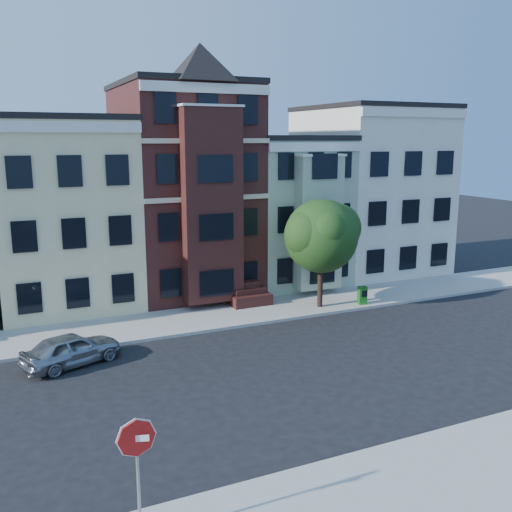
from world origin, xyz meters
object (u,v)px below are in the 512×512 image
parked_car (72,349)px  stop_sign (138,472)px  newspaper_box (362,295)px  street_tree (321,241)px

parked_car → stop_sign: bearing=160.2°
newspaper_box → stop_sign: size_ratio=0.29×
newspaper_box → stop_sign: stop_sign is taller
parked_car → newspaper_box: size_ratio=4.06×
newspaper_box → stop_sign: bearing=-127.0°
newspaper_box → stop_sign: 20.73m
street_tree → newspaper_box: street_tree is taller
parked_car → stop_sign: stop_sign is taller
street_tree → parked_car: bearing=-169.1°
street_tree → parked_car: 13.86m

